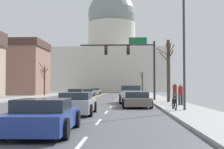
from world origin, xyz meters
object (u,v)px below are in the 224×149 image
object	(u,v)px
sedan_near_03	(44,117)
pedestrian_01	(180,93)
street_lamp_right	(178,35)
sedan_near_02	(77,104)
sedan_oncoming_01	(88,93)
sedan_oncoming_02	(95,91)
signal_gantry	(133,55)
sedan_oncoming_00	(75,94)
pedestrian_00	(175,92)
sedan_near_01	(136,100)
bicycle_parked	(174,104)
pickup_truck_near_00	(131,95)

from	to	relation	value
sedan_near_03	pedestrian_01	world-z (taller)	pedestrian_01
street_lamp_right	sedan_near_02	size ratio (longest dim) A/B	1.63
sedan_oncoming_01	sedan_near_02	bearing A→B (deg)	-83.94
sedan_oncoming_01	sedan_oncoming_02	bearing A→B (deg)	90.47
signal_gantry	sedan_near_02	world-z (taller)	signal_gantry
sedan_oncoming_00	sedan_oncoming_02	distance (m)	24.58
street_lamp_right	pedestrian_00	size ratio (longest dim) A/B	4.29
sedan_oncoming_01	street_lamp_right	bearing A→B (deg)	-73.30
sedan_near_01	sedan_near_03	distance (m)	13.48
street_lamp_right	sedan_near_02	distance (m)	7.38
sedan_near_01	pedestrian_00	world-z (taller)	pedestrian_00
street_lamp_right	bicycle_parked	bearing A→B (deg)	120.15
sedan_oncoming_00	sedan_oncoming_02	xyz separation A→B (m)	(-0.02, 24.58, -0.02)
sedan_near_01	signal_gantry	bearing A→B (deg)	90.47
street_lamp_right	pickup_truck_near_00	size ratio (longest dim) A/B	1.40
signal_gantry	sedan_near_02	bearing A→B (deg)	-102.32
sedan_near_03	sedan_oncoming_00	xyz separation A→B (m)	(-3.62, 28.29, 0.05)
sedan_oncoming_01	sedan_oncoming_02	size ratio (longest dim) A/B	1.06
sedan_near_03	pedestrian_00	xyz separation A→B (m)	(6.74, 15.91, 0.58)
sedan_near_03	sedan_oncoming_00	bearing A→B (deg)	97.29
pickup_truck_near_00	bicycle_parked	bearing A→B (deg)	-75.54
sedan_near_03	street_lamp_right	bearing A→B (deg)	56.03
sedan_oncoming_00	pedestrian_00	world-z (taller)	pedestrian_00
street_lamp_right	sedan_oncoming_01	bearing A→B (deg)	106.70
sedan_near_03	sedan_oncoming_01	size ratio (longest dim) A/B	0.97
sedan_oncoming_02	sedan_near_01	bearing A→B (deg)	-79.88
street_lamp_right	sedan_near_02	xyz separation A→B (m)	(-5.91, -1.78, -4.06)
street_lamp_right	sedan_near_03	xyz separation A→B (m)	(-5.90, -8.76, -4.11)
sedan_near_02	sedan_near_03	world-z (taller)	sedan_near_02
sedan_near_01	bicycle_parked	distance (m)	4.47
sedan_near_03	pedestrian_01	xyz separation A→B (m)	(6.82, 13.63, 0.51)
signal_gantry	bicycle_parked	size ratio (longest dim) A/B	4.47
sedan_near_01	sedan_near_03	world-z (taller)	same
sedan_near_02	sedan_near_03	distance (m)	6.98
pickup_truck_near_00	pedestrian_01	bearing A→B (deg)	-55.65
sedan_near_03	pedestrian_00	world-z (taller)	pedestrian_00
pedestrian_00	sedan_near_03	bearing A→B (deg)	-112.94
signal_gantry	sedan_oncoming_01	bearing A→B (deg)	111.41
sedan_oncoming_02	pedestrian_01	xyz separation A→B (m)	(10.46, -39.23, 0.48)
sedan_near_01	sedan_oncoming_02	world-z (taller)	sedan_oncoming_02
sedan_near_02	pedestrian_00	world-z (taller)	pedestrian_00
sedan_oncoming_01	sedan_oncoming_00	bearing A→B (deg)	-90.39
sedan_oncoming_00	bicycle_parked	distance (m)	21.28
signal_gantry	pedestrian_01	size ratio (longest dim) A/B	4.85
sedan_oncoming_02	pedestrian_00	size ratio (longest dim) A/B	2.51
sedan_oncoming_00	pedestrian_01	xyz separation A→B (m)	(10.43, -14.66, 0.46)
sedan_near_03	pickup_truck_near_00	bearing A→B (deg)	80.67
pickup_truck_near_00	sedan_oncoming_00	distance (m)	11.45
pedestrian_01	sedan_oncoming_00	bearing A→B (deg)	125.45
signal_gantry	street_lamp_right	bearing A→B (deg)	-79.69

